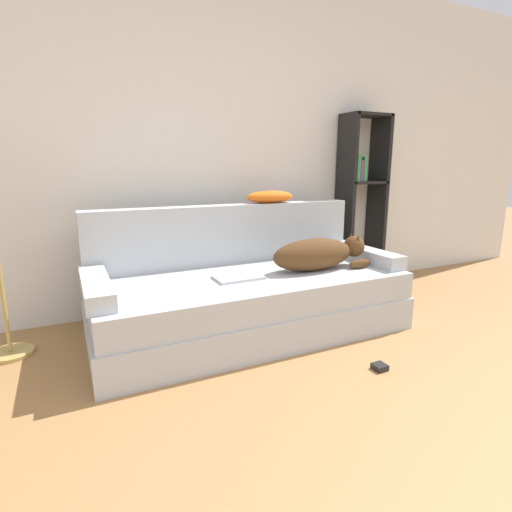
# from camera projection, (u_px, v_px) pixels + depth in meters

# --- Properties ---
(wall_back) EXTENTS (7.21, 0.06, 2.70)m
(wall_back) POSITION_uv_depth(u_px,v_px,m) (236.00, 138.00, 3.26)
(wall_back) COLOR silver
(wall_back) RESTS_ON ground_plane
(couch) EXTENTS (2.11, 0.94, 0.41)m
(couch) POSITION_uv_depth(u_px,v_px,m) (250.00, 303.00, 2.76)
(couch) COLOR #B2B7BC
(couch) RESTS_ON ground_plane
(couch_backrest) EXTENTS (2.07, 0.15, 0.44)m
(couch_backrest) POSITION_uv_depth(u_px,v_px,m) (228.00, 234.00, 3.02)
(couch_backrest) COLOR #B2B7BC
(couch_backrest) RESTS_ON couch
(couch_arm_left) EXTENTS (0.15, 0.75, 0.10)m
(couch_arm_left) POSITION_uv_depth(u_px,v_px,m) (96.00, 286.00, 2.29)
(couch_arm_left) COLOR #B2B7BC
(couch_arm_left) RESTS_ON couch
(couch_arm_right) EXTENTS (0.15, 0.75, 0.10)m
(couch_arm_right) POSITION_uv_depth(u_px,v_px,m) (364.00, 254.00, 3.12)
(couch_arm_right) COLOR #B2B7BC
(couch_arm_right) RESTS_ON couch
(dog) EXTENTS (0.75, 0.25, 0.23)m
(dog) POSITION_uv_depth(u_px,v_px,m) (319.00, 254.00, 2.83)
(dog) COLOR #513319
(dog) RESTS_ON couch
(laptop) EXTENTS (0.31, 0.21, 0.02)m
(laptop) POSITION_uv_depth(u_px,v_px,m) (238.00, 277.00, 2.62)
(laptop) COLOR #B7B7BC
(laptop) RESTS_ON couch
(throw_pillow) EXTENTS (0.40, 0.17, 0.10)m
(throw_pillow) POSITION_uv_depth(u_px,v_px,m) (270.00, 197.00, 3.13)
(throw_pillow) COLOR orange
(throw_pillow) RESTS_ON couch_backrest
(bookshelf) EXTENTS (0.42, 0.26, 1.59)m
(bookshelf) POSITION_uv_depth(u_px,v_px,m) (361.00, 193.00, 3.70)
(bookshelf) COLOR black
(bookshelf) RESTS_ON ground_plane
(power_adapter) EXTENTS (0.07, 0.07, 0.03)m
(power_adapter) POSITION_uv_depth(u_px,v_px,m) (380.00, 367.00, 2.26)
(power_adapter) COLOR black
(power_adapter) RESTS_ON ground_plane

